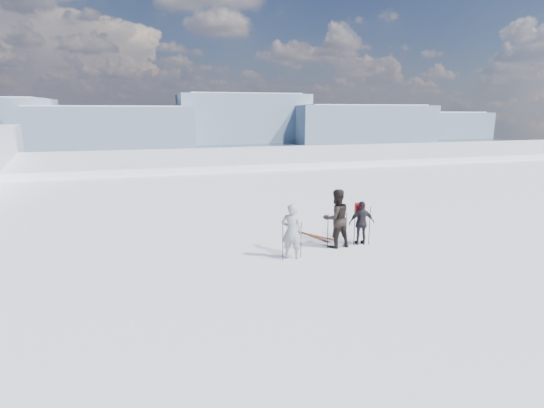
{
  "coord_description": "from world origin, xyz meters",
  "views": [
    {
      "loc": [
        -5.41,
        -8.99,
        4.51
      ],
      "look_at": [
        -1.88,
        3.0,
        1.75
      ],
      "focal_mm": 28.0,
      "sensor_mm": 36.0,
      "label": 1
    }
  ],
  "objects_px": {
    "skis_loose": "(314,236)",
    "skier_dark": "(336,218)",
    "skier_pack": "(362,223)",
    "skier_grey": "(292,231)"
  },
  "relations": [
    {
      "from": "skier_dark",
      "to": "skier_pack",
      "type": "xyz_separation_m",
      "value": [
        0.97,
        0.02,
        -0.23
      ]
    },
    {
      "from": "skis_loose",
      "to": "skier_dark",
      "type": "bearing_deg",
      "value": -79.92
    },
    {
      "from": "skier_grey",
      "to": "skier_dark",
      "type": "xyz_separation_m",
      "value": [
        1.8,
        0.66,
        0.12
      ]
    },
    {
      "from": "skier_grey",
      "to": "skis_loose",
      "type": "xyz_separation_m",
      "value": [
        1.56,
        1.96,
        -0.86
      ]
    },
    {
      "from": "skier_dark",
      "to": "skier_pack",
      "type": "relative_size",
      "value": 1.31
    },
    {
      "from": "skier_dark",
      "to": "skis_loose",
      "type": "xyz_separation_m",
      "value": [
        -0.23,
        1.31,
        -0.98
      ]
    },
    {
      "from": "skier_dark",
      "to": "skier_pack",
      "type": "height_order",
      "value": "skier_dark"
    },
    {
      "from": "skier_grey",
      "to": "skier_dark",
      "type": "distance_m",
      "value": 1.92
    },
    {
      "from": "skier_pack",
      "to": "skier_grey",
      "type": "bearing_deg",
      "value": 22.75
    },
    {
      "from": "skier_grey",
      "to": "skier_dark",
      "type": "height_order",
      "value": "skier_dark"
    }
  ]
}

